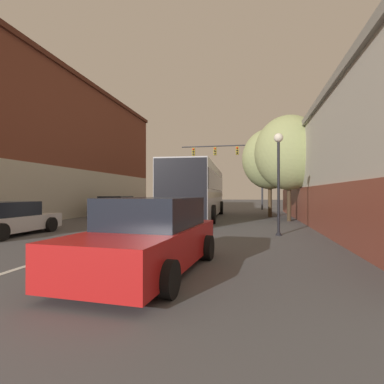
{
  "coord_description": "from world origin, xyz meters",
  "views": [
    {
      "loc": [
        4.83,
        -0.85,
        1.57
      ],
      "look_at": [
        1.32,
        16.3,
        1.67
      ],
      "focal_mm": 28.0,
      "sensor_mm": 36.0,
      "label": 1
    }
  ],
  "objects_px": {
    "traffic_signal_gantry": "(235,160)",
    "street_lamp": "(279,172)",
    "parked_car_left_far": "(117,207)",
    "street_tree_near": "(289,153)",
    "bus": "(198,190)",
    "parked_car_left_near": "(171,202)",
    "parked_car_left_distant": "(155,204)",
    "parked_car_left_mid": "(6,219)",
    "hatchback_foreground": "(150,237)",
    "street_tree_far": "(270,159)"
  },
  "relations": [
    {
      "from": "traffic_signal_gantry",
      "to": "street_lamp",
      "type": "height_order",
      "value": "traffic_signal_gantry"
    },
    {
      "from": "parked_car_left_far",
      "to": "street_tree_near",
      "type": "distance_m",
      "value": 11.66
    },
    {
      "from": "bus",
      "to": "parked_car_left_near",
      "type": "bearing_deg",
      "value": 20.94
    },
    {
      "from": "bus",
      "to": "street_tree_near",
      "type": "height_order",
      "value": "street_tree_near"
    },
    {
      "from": "parked_car_left_far",
      "to": "parked_car_left_distant",
      "type": "xyz_separation_m",
      "value": [
        0.53,
        6.54,
        -0.06
      ]
    },
    {
      "from": "parked_car_left_mid",
      "to": "street_lamp",
      "type": "height_order",
      "value": "street_lamp"
    },
    {
      "from": "hatchback_foreground",
      "to": "traffic_signal_gantry",
      "type": "relative_size",
      "value": 0.55
    },
    {
      "from": "parked_car_left_near",
      "to": "street_tree_far",
      "type": "relative_size",
      "value": 0.75
    },
    {
      "from": "parked_car_left_distant",
      "to": "street_tree_far",
      "type": "relative_size",
      "value": 0.75
    },
    {
      "from": "parked_car_left_mid",
      "to": "parked_car_left_distant",
      "type": "bearing_deg",
      "value": -2.52
    },
    {
      "from": "parked_car_left_near",
      "to": "parked_car_left_distant",
      "type": "bearing_deg",
      "value": 177.74
    },
    {
      "from": "street_lamp",
      "to": "parked_car_left_mid",
      "type": "bearing_deg",
      "value": -168.37
    },
    {
      "from": "bus",
      "to": "hatchback_foreground",
      "type": "bearing_deg",
      "value": -176.41
    },
    {
      "from": "street_lamp",
      "to": "parked_car_left_near",
      "type": "bearing_deg",
      "value": 116.65
    },
    {
      "from": "parked_car_left_near",
      "to": "parked_car_left_mid",
      "type": "xyz_separation_m",
      "value": [
        -0.59,
        -20.95,
        -0.08
      ]
    },
    {
      "from": "street_lamp",
      "to": "street_tree_far",
      "type": "distance_m",
      "value": 9.5
    },
    {
      "from": "traffic_signal_gantry",
      "to": "street_tree_near",
      "type": "xyz_separation_m",
      "value": [
        3.83,
        -12.25,
        -1.06
      ]
    },
    {
      "from": "parked_car_left_mid",
      "to": "parked_car_left_far",
      "type": "height_order",
      "value": "parked_car_left_far"
    },
    {
      "from": "hatchback_foreground",
      "to": "parked_car_left_near",
      "type": "bearing_deg",
      "value": 18.55
    },
    {
      "from": "street_tree_near",
      "to": "parked_car_left_near",
      "type": "bearing_deg",
      "value": 129.91
    },
    {
      "from": "traffic_signal_gantry",
      "to": "street_tree_near",
      "type": "relative_size",
      "value": 1.35
    },
    {
      "from": "bus",
      "to": "parked_car_left_distant",
      "type": "xyz_separation_m",
      "value": [
        -5.05,
        6.43,
        -1.23
      ]
    },
    {
      "from": "bus",
      "to": "traffic_signal_gantry",
      "type": "distance_m",
      "value": 11.63
    },
    {
      "from": "parked_car_left_near",
      "to": "street_tree_far",
      "type": "height_order",
      "value": "street_tree_far"
    },
    {
      "from": "street_tree_near",
      "to": "street_tree_far",
      "type": "distance_m",
      "value": 3.24
    },
    {
      "from": "parked_car_left_near",
      "to": "parked_car_left_distant",
      "type": "xyz_separation_m",
      "value": [
        -0.05,
        -5.01,
        -0.07
      ]
    },
    {
      "from": "hatchback_foreground",
      "to": "parked_car_left_far",
      "type": "height_order",
      "value": "hatchback_foreground"
    },
    {
      "from": "parked_car_left_mid",
      "to": "parked_car_left_distant",
      "type": "height_order",
      "value": "parked_car_left_mid"
    },
    {
      "from": "parked_car_left_far",
      "to": "parked_car_left_mid",
      "type": "bearing_deg",
      "value": 176.94
    },
    {
      "from": "parked_car_left_distant",
      "to": "hatchback_foreground",
      "type": "bearing_deg",
      "value": -166.89
    },
    {
      "from": "bus",
      "to": "hatchback_foreground",
      "type": "height_order",
      "value": "bus"
    },
    {
      "from": "bus",
      "to": "street_tree_near",
      "type": "xyz_separation_m",
      "value": [
        5.56,
        -1.19,
        2.1
      ]
    },
    {
      "from": "street_tree_far",
      "to": "street_tree_near",
      "type": "bearing_deg",
      "value": -73.94
    },
    {
      "from": "parked_car_left_far",
      "to": "traffic_signal_gantry",
      "type": "xyz_separation_m",
      "value": [
        7.31,
        11.17,
        4.33
      ]
    },
    {
      "from": "parked_car_left_distant",
      "to": "street_tree_far",
      "type": "xyz_separation_m",
      "value": [
        9.71,
        -4.5,
        3.33
      ]
    },
    {
      "from": "traffic_signal_gantry",
      "to": "street_tree_near",
      "type": "bearing_deg",
      "value": -72.62
    },
    {
      "from": "hatchback_foreground",
      "to": "street_lamp",
      "type": "relative_size",
      "value": 1.16
    },
    {
      "from": "parked_car_left_distant",
      "to": "traffic_signal_gantry",
      "type": "relative_size",
      "value": 0.55
    },
    {
      "from": "parked_car_left_far",
      "to": "parked_car_left_distant",
      "type": "distance_m",
      "value": 6.56
    },
    {
      "from": "bus",
      "to": "street_lamp",
      "type": "distance_m",
      "value": 8.7
    },
    {
      "from": "hatchback_foreground",
      "to": "street_lamp",
      "type": "bearing_deg",
      "value": -23.26
    },
    {
      "from": "street_tree_near",
      "to": "street_tree_far",
      "type": "height_order",
      "value": "street_tree_near"
    },
    {
      "from": "hatchback_foreground",
      "to": "traffic_signal_gantry",
      "type": "height_order",
      "value": "traffic_signal_gantry"
    },
    {
      "from": "hatchback_foreground",
      "to": "street_tree_far",
      "type": "bearing_deg",
      "value": -7.94
    },
    {
      "from": "street_lamp",
      "to": "street_tree_near",
      "type": "height_order",
      "value": "street_tree_near"
    },
    {
      "from": "parked_car_left_mid",
      "to": "traffic_signal_gantry",
      "type": "distance_m",
      "value": 22.28
    },
    {
      "from": "street_tree_far",
      "to": "parked_car_left_far",
      "type": "bearing_deg",
      "value": -168.76
    },
    {
      "from": "parked_car_left_far",
      "to": "street_tree_far",
      "type": "height_order",
      "value": "street_tree_far"
    },
    {
      "from": "hatchback_foreground",
      "to": "parked_car_left_distant",
      "type": "height_order",
      "value": "hatchback_foreground"
    },
    {
      "from": "parked_car_left_near",
      "to": "parked_car_left_distant",
      "type": "distance_m",
      "value": 5.01
    }
  ]
}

